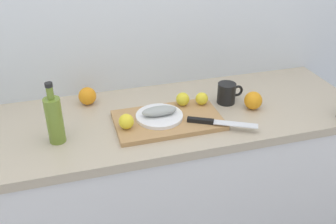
# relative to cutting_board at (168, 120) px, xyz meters

# --- Properties ---
(back_wall) EXTENTS (3.20, 0.05, 2.50)m
(back_wall) POSITION_rel_cutting_board_xyz_m (-0.10, 0.39, 0.34)
(back_wall) COLOR silver
(back_wall) RESTS_ON ground_plane
(kitchen_counter) EXTENTS (2.00, 0.60, 0.90)m
(kitchen_counter) POSITION_rel_cutting_board_xyz_m (-0.10, 0.07, -0.46)
(kitchen_counter) COLOR white
(kitchen_counter) RESTS_ON ground_plane
(cutting_board) EXTENTS (0.45, 0.27, 0.02)m
(cutting_board) POSITION_rel_cutting_board_xyz_m (0.00, 0.00, 0.00)
(cutting_board) COLOR tan
(cutting_board) RESTS_ON kitchen_counter
(white_plate) EXTENTS (0.20, 0.20, 0.01)m
(white_plate) POSITION_rel_cutting_board_xyz_m (-0.03, 0.01, 0.02)
(white_plate) COLOR white
(white_plate) RESTS_ON cutting_board
(fish_fillet) EXTENTS (0.15, 0.06, 0.04)m
(fish_fillet) POSITION_rel_cutting_board_xyz_m (-0.03, 0.01, 0.04)
(fish_fillet) COLOR #999E99
(fish_fillet) RESTS_ON white_plate
(chef_knife) EXTENTS (0.27, 0.16, 0.02)m
(chef_knife) POSITION_rel_cutting_board_xyz_m (0.17, -0.10, 0.02)
(chef_knife) COLOR silver
(chef_knife) RESTS_ON cutting_board
(lemon_0) EXTENTS (0.06, 0.06, 0.06)m
(lemon_0) POSITION_rel_cutting_board_xyz_m (0.18, 0.08, 0.04)
(lemon_0) COLOR yellow
(lemon_0) RESTS_ON cutting_board
(lemon_1) EXTENTS (0.06, 0.06, 0.06)m
(lemon_1) POSITION_rel_cutting_board_xyz_m (-0.18, -0.03, 0.04)
(lemon_1) COLOR yellow
(lemon_1) RESTS_ON cutting_board
(lemon_2) EXTENTS (0.06, 0.06, 0.06)m
(lemon_2) POSITION_rel_cutting_board_xyz_m (0.10, 0.09, 0.04)
(lemon_2) COLOR yellow
(lemon_2) RESTS_ON cutting_board
(olive_oil_bottle) EXTENTS (0.06, 0.06, 0.25)m
(olive_oil_bottle) POSITION_rel_cutting_board_xyz_m (-0.46, -0.02, 0.09)
(olive_oil_bottle) COLOR olive
(olive_oil_bottle) RESTS_ON kitchen_counter
(coffee_mug_1) EXTENTS (0.12, 0.08, 0.10)m
(coffee_mug_1) POSITION_rel_cutting_board_xyz_m (0.31, 0.10, 0.04)
(coffee_mug_1) COLOR black
(coffee_mug_1) RESTS_ON kitchen_counter
(orange_0) EXTENTS (0.08, 0.08, 0.08)m
(orange_0) POSITION_rel_cutting_board_xyz_m (0.40, 0.01, 0.03)
(orange_0) COLOR orange
(orange_0) RESTS_ON kitchen_counter
(orange_1) EXTENTS (0.08, 0.08, 0.08)m
(orange_1) POSITION_rel_cutting_board_xyz_m (-0.31, 0.26, 0.03)
(orange_1) COLOR orange
(orange_1) RESTS_ON kitchen_counter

